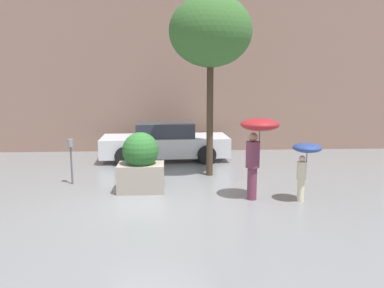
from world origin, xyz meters
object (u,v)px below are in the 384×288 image
(planter_box, at_px, (141,163))
(parked_car_near, at_px, (165,142))
(person_child, at_px, (306,156))
(street_tree, at_px, (210,32))
(person_adult, at_px, (257,137))
(parking_meter, at_px, (71,152))

(planter_box, xyz_separation_m, parked_car_near, (0.53, 3.78, -0.11))
(parked_car_near, bearing_deg, planter_box, 169.52)
(person_child, xyz_separation_m, street_tree, (-1.87, 2.55, 2.95))
(planter_box, height_order, person_adult, person_adult)
(person_child, relative_size, parked_car_near, 0.31)
(parking_meter, bearing_deg, parked_car_near, 51.86)
(street_tree, height_order, parking_meter, street_tree)
(parked_car_near, height_order, parking_meter, parked_car_near)
(planter_box, relative_size, person_adult, 0.78)
(person_adult, xyz_separation_m, street_tree, (-0.84, 2.30, 2.56))
(planter_box, xyz_separation_m, person_adult, (2.68, -0.81, 0.73))
(street_tree, bearing_deg, person_child, -53.84)
(parked_car_near, relative_size, street_tree, 0.88)
(person_adult, height_order, street_tree, street_tree)
(planter_box, height_order, parking_meter, planter_box)
(person_adult, xyz_separation_m, parked_car_near, (-2.15, 4.59, -0.84))
(parked_car_near, xyz_separation_m, parking_meter, (-2.40, -3.05, 0.27))
(person_adult, distance_m, parked_car_near, 5.14)
(planter_box, distance_m, parked_car_near, 3.82)
(planter_box, bearing_deg, parked_car_near, 82.06)
(person_child, distance_m, parked_car_near, 5.81)
(parked_car_near, distance_m, street_tree, 4.30)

